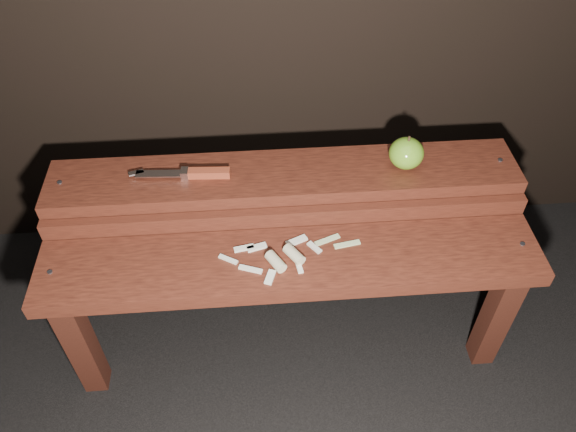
{
  "coord_description": "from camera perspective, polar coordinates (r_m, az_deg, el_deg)",
  "views": [
    {
      "loc": [
        -0.07,
        -0.91,
        1.43
      ],
      "look_at": [
        0.0,
        0.06,
        0.45
      ],
      "focal_mm": 35.0,
      "sensor_mm": 36.0,
      "label": 1
    }
  ],
  "objects": [
    {
      "name": "ground",
      "position": [
        1.7,
        0.16,
        -12.19
      ],
      "size": [
        60.0,
        60.0,
        0.0
      ],
      "primitive_type": "plane",
      "color": "black"
    },
    {
      "name": "apple",
      "position": [
        1.45,
        11.93,
        6.26
      ],
      "size": [
        0.09,
        0.09,
        0.09
      ],
      "color": "#649A1F",
      "rests_on": "bench_rear_tier"
    },
    {
      "name": "knife",
      "position": [
        1.42,
        -9.32,
        4.31
      ],
      "size": [
        0.25,
        0.04,
        0.02
      ],
      "color": "maroon",
      "rests_on": "bench_rear_tier"
    },
    {
      "name": "apple_scraps",
      "position": [
        1.32,
        -0.38,
        -4.12
      ],
      "size": [
        0.34,
        0.15,
        0.03
      ],
      "color": "beige",
      "rests_on": "bench_front_tier"
    },
    {
      "name": "bench_front_tier",
      "position": [
        1.37,
        0.39,
        -6.43
      ],
      "size": [
        1.2,
        0.2,
        0.42
      ],
      "color": "#35150D",
      "rests_on": "ground"
    },
    {
      "name": "bench_rear_tier",
      "position": [
        1.48,
        -0.32,
        1.93
      ],
      "size": [
        1.2,
        0.21,
        0.5
      ],
      "color": "#35150D",
      "rests_on": "ground"
    }
  ]
}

